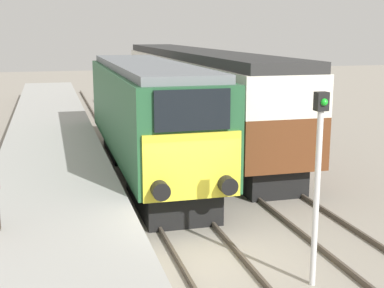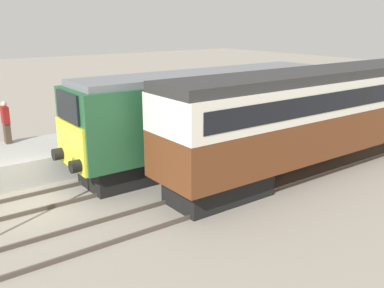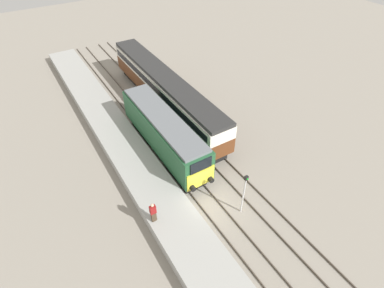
# 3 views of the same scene
# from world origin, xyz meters

# --- Properties ---
(ground_plane) EXTENTS (120.00, 120.00, 0.00)m
(ground_plane) POSITION_xyz_m (0.00, 0.00, 0.00)
(ground_plane) COLOR gray
(platform_left) EXTENTS (3.50, 50.00, 1.04)m
(platform_left) POSITION_xyz_m (-3.30, 8.00, 0.52)
(platform_left) COLOR #A8A8A3
(platform_left) RESTS_ON ground_plane
(rails_near_track) EXTENTS (1.51, 60.00, 0.14)m
(rails_near_track) POSITION_xyz_m (0.00, 5.00, 0.07)
(rails_near_track) COLOR #4C4238
(rails_near_track) RESTS_ON ground_plane
(rails_far_track) EXTENTS (1.50, 60.00, 0.14)m
(rails_far_track) POSITION_xyz_m (3.40, 5.00, 0.07)
(rails_far_track) COLOR #4C4238
(rails_far_track) RESTS_ON ground_plane
(locomotive) EXTENTS (2.70, 12.58, 4.02)m
(locomotive) POSITION_xyz_m (0.00, 7.42, 2.21)
(locomotive) COLOR black
(locomotive) RESTS_ON ground_plane
(passenger_carriage) EXTENTS (2.75, 21.16, 4.21)m
(passenger_carriage) POSITION_xyz_m (3.40, 13.69, 2.56)
(passenger_carriage) COLOR black
(passenger_carriage) RESTS_ON ground_plane
(person_on_platform) EXTENTS (0.44, 0.26, 1.81)m
(person_on_platform) POSITION_xyz_m (-4.61, 0.31, 1.95)
(person_on_platform) COLOR #473828
(person_on_platform) RESTS_ON platform_left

